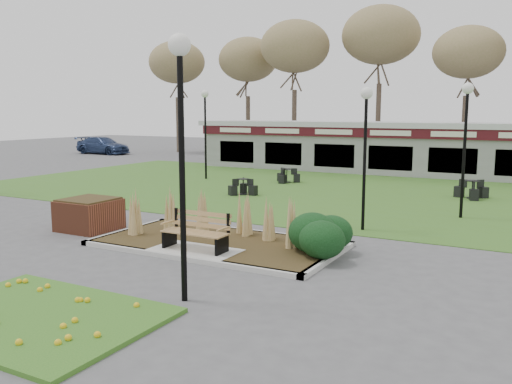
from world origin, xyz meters
The scene contains 18 objects.
ground centered at (0.00, 0.00, 0.00)m, with size 100.00×100.00×0.00m, color #515154.
lawn centered at (0.00, 12.00, 0.01)m, with size 34.00×16.00×0.02m, color #3E6C22.
flower_bed centered at (0.00, -4.60, 0.07)m, with size 4.20×3.00×0.16m.
planting_bed centered at (1.27, 1.35, 0.37)m, with size 6.75×3.40×1.27m.
park_bench centered at (0.00, 0.25, 0.59)m, with size 1.70×0.66×0.93m.
brick_planter centered at (-4.40, 1.00, 0.48)m, with size 1.50×1.50×0.95m.
food_pavilion centered at (0.00, 19.96, 1.48)m, with size 24.60×3.40×2.90m.
tree_backdrop centered at (0.00, 28.00, 8.36)m, with size 47.24×5.24×10.36m.
lamp_post_near_right centered at (1.69, -2.63, 3.54)m, with size 0.40×0.40×4.86m.
lamp_post_mid_right centered at (2.80, 4.80, 3.06)m, with size 0.35×0.35×4.19m.
lamp_post_far_right centered at (5.09, 8.15, 3.22)m, with size 0.37×0.37×4.41m.
lamp_post_far_left centered at (-8.11, 12.82, 3.33)m, with size 0.38×0.38×4.57m.
bistro_set_a centered at (-3.75, 9.08, 0.24)m, with size 1.12×1.26×0.67m.
bistro_set_c centered at (-3.79, 13.51, 0.24)m, with size 1.27×1.10×0.67m.
bistro_set_d centered at (4.90, 12.58, 0.26)m, with size 1.32×1.32×0.72m.
car_silver centered at (-13.80, 26.54, 0.63)m, with size 1.49×3.70×1.26m, color #B7B7BC.
car_black centered at (-10.21, 21.23, 0.78)m, with size 1.64×4.70×1.55m, color black.
car_blue centered at (-24.86, 22.72, 0.70)m, with size 1.95×4.80×1.39m, color navy.
Camera 1 is at (7.50, -10.55, 3.51)m, focal length 38.00 mm.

